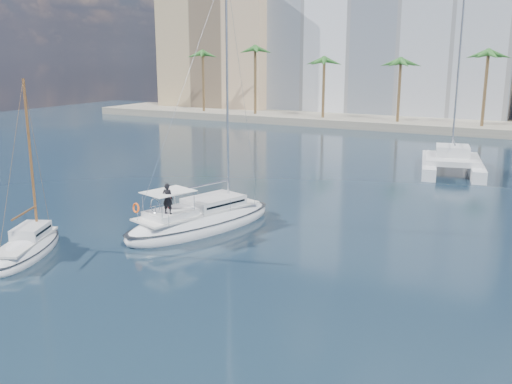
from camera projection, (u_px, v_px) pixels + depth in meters
The scene contains 10 objects.
ground at pixel (229, 247), 32.95m from camera, with size 160.00×160.00×0.00m, color black.
quay at pixel (439, 125), 85.03m from camera, with size 120.00×14.00×1.20m, color gray.
building_modern at pixel (387, 35), 97.68m from camera, with size 42.00×16.00×28.00m, color white.
building_tan_left at pixel (225, 53), 108.77m from camera, with size 22.00×14.00×22.00m, color tan.
palm_left at pixel (229, 58), 94.98m from camera, with size 3.60×3.60×12.30m.
palm_centre at pixel (438, 58), 79.33m from camera, with size 3.60×3.60×12.30m.
main_sloop at pixel (201, 220), 36.27m from camera, with size 6.71×11.92×16.86m.
small_sloop at pixel (27, 248), 31.45m from camera, with size 4.99×7.33×10.14m.
catamaran at pixel (452, 160), 53.62m from camera, with size 7.46×11.57×15.75m.
seagull at pixel (204, 217), 37.80m from camera, with size 1.22×0.52×0.23m.
Camera 1 is at (16.20, -26.81, 10.81)m, focal length 40.00 mm.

